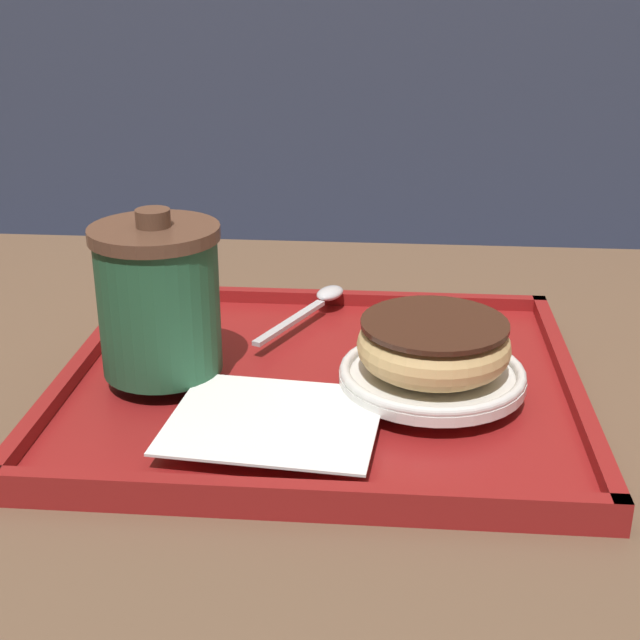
% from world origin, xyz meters
% --- Properties ---
extents(booth_bench, '(1.79, 0.44, 1.00)m').
position_xyz_m(booth_bench, '(-0.01, 0.87, 0.32)').
color(booth_bench, '#33384C').
rests_on(booth_bench, ground_plane).
extents(cafe_table, '(0.93, 0.83, 0.72)m').
position_xyz_m(cafe_table, '(0.00, 0.00, 0.55)').
color(cafe_table, brown).
rests_on(cafe_table, ground_plane).
extents(serving_tray, '(0.41, 0.36, 0.02)m').
position_xyz_m(serving_tray, '(0.02, -0.00, 0.72)').
color(serving_tray, maroon).
rests_on(serving_tray, cafe_table).
extents(napkin_paper, '(0.16, 0.14, 0.00)m').
position_xyz_m(napkin_paper, '(-0.00, -0.09, 0.74)').
color(napkin_paper, white).
rests_on(napkin_paper, serving_tray).
extents(coffee_cup_front, '(0.10, 0.10, 0.13)m').
position_xyz_m(coffee_cup_front, '(-0.10, -0.01, 0.80)').
color(coffee_cup_front, '#235638').
rests_on(coffee_cup_front, serving_tray).
extents(plate_with_chocolate_donut, '(0.14, 0.14, 0.01)m').
position_xyz_m(plate_with_chocolate_donut, '(0.11, -0.02, 0.75)').
color(plate_with_chocolate_donut, white).
rests_on(plate_with_chocolate_donut, serving_tray).
extents(donut_chocolate_glazed, '(0.12, 0.12, 0.04)m').
position_xyz_m(donut_chocolate_glazed, '(0.11, -0.02, 0.77)').
color(donut_chocolate_glazed, '#DBB270').
rests_on(donut_chocolate_glazed, plate_with_chocolate_donut).
extents(spoon, '(0.07, 0.14, 0.01)m').
position_xyz_m(spoon, '(0.01, 0.13, 0.74)').
color(spoon, silver).
rests_on(spoon, serving_tray).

